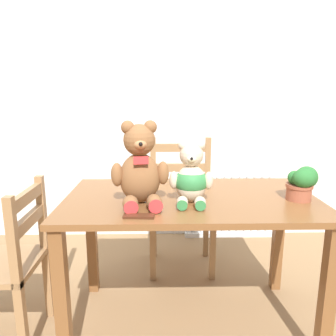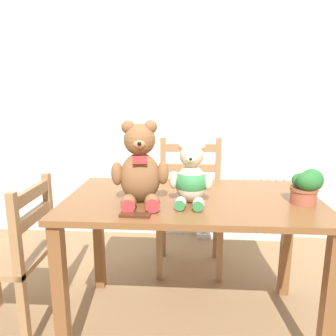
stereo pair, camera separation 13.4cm
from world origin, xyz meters
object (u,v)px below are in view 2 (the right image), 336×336
potted_plant (306,185)px  chocolate_bar (135,215)px  wooden_chair_behind (190,206)px  teddy_bear_left (140,168)px  teddy_bear_right (191,179)px  wooden_chair_side (12,257)px

potted_plant → chocolate_bar: size_ratio=1.29×
wooden_chair_behind → teddy_bear_left: teddy_bear_left is taller
chocolate_bar → wooden_chair_behind: bearing=75.7°
wooden_chair_behind → teddy_bear_left: 0.92m
teddy_bear_left → teddy_bear_right: (0.25, 0.01, -0.05)m
wooden_chair_side → teddy_bear_left: bearing=-89.1°
wooden_chair_side → teddy_bear_left: (0.69, 0.01, 0.49)m
wooden_chair_side → chocolate_bar: 0.79m
wooden_chair_side → chocolate_bar: size_ratio=6.25×
teddy_bear_left → potted_plant: 0.81m
potted_plant → chocolate_bar: 0.84m
teddy_bear_right → potted_plant: teddy_bear_right is taller
teddy_bear_right → potted_plant: size_ratio=1.77×
potted_plant → chocolate_bar: (-0.80, -0.22, -0.09)m
wooden_chair_behind → wooden_chair_side: size_ratio=1.14×
wooden_chair_side → potted_plant: (1.50, 0.04, 0.41)m
wooden_chair_side → chocolate_bar: wooden_chair_side is taller
teddy_bear_left → teddy_bear_right: size_ratio=1.31×
wooden_chair_behind → wooden_chair_side: 1.22m
teddy_bear_left → teddy_bear_right: 0.25m
teddy_bear_right → chocolate_bar: (-0.25, -0.21, -0.12)m
wooden_chair_side → potted_plant: potted_plant is taller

